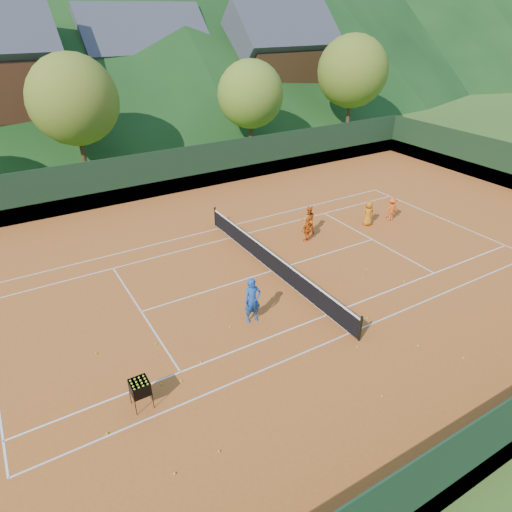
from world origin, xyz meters
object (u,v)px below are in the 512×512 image
ball_hopper (140,388)px  chalet_right (278,65)px  chalet_mid (145,72)px  student_d (391,209)px  coach (252,300)px  student_b (307,229)px  student_a (308,220)px  student_c (368,213)px  tennis_net (272,262)px

ball_hopper → chalet_right: bearing=51.3°
chalet_mid → student_d: bearing=-84.6°
coach → student_b: size_ratio=1.42×
student_b → chalet_mid: chalet_mid is taller
student_b → student_d: bearing=169.4°
student_a → student_d: student_a is taller
coach → student_a: coach is taller
coach → student_d: size_ratio=1.37×
student_a → chalet_right: bearing=-97.1°
student_d → chalet_mid: chalet_mid is taller
student_c → chalet_mid: size_ratio=0.11×
student_a → student_b: (-0.59, -0.73, -0.13)m
coach → tennis_net: coach is taller
student_b → student_c: size_ratio=0.94×
student_a → student_c: (3.56, -0.88, -0.09)m
student_d → student_b: bearing=5.7°
student_d → tennis_net: bearing=17.6°
ball_hopper → chalet_mid: chalet_mid is taller
student_a → ball_hopper: (-11.88, -7.31, -0.05)m
student_a → ball_hopper: student_a is taller
tennis_net → chalet_right: size_ratio=1.01×
ball_hopper → coach: bearing=21.3°
student_b → ball_hopper: 13.06m
tennis_net → ball_hopper: (-7.99, -4.89, 0.25)m
student_c → chalet_right: bearing=-97.9°
tennis_net → chalet_right: 36.37m
coach → ball_hopper: coach is taller
student_a → student_c: 3.67m
student_b → chalet_mid: size_ratio=0.11×
coach → student_b: 7.60m
student_b → tennis_net: (-3.29, -1.70, -0.17)m
student_a → student_d: size_ratio=1.15×
student_a → student_b: bearing=73.9°
student_a → tennis_net: bearing=55.2°
coach → chalet_mid: (8.78, 36.86, 4.01)m
coach → student_c: bearing=28.1°
student_c → ball_hopper: bearing=38.5°
student_b → student_c: 4.16m
student_a → student_b: size_ratio=1.19×
student_d → chalet_mid: 33.05m
student_d → chalet_mid: (-3.07, 32.63, 4.27)m
tennis_net → chalet_right: (20.00, 30.00, 4.74)m
student_b → student_d: student_d is taller
chalet_mid → chalet_right: size_ratio=1.06×
chalet_right → ball_hopper: bearing=-128.7°
chalet_mid → chalet_right: (14.00, -4.00, 0.27)m
ball_hopper → chalet_mid: (13.99, 38.88, 4.22)m
student_d → student_a: bearing=-2.5°
chalet_right → student_c: bearing=-113.8°
student_c → ball_hopper: size_ratio=1.43×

